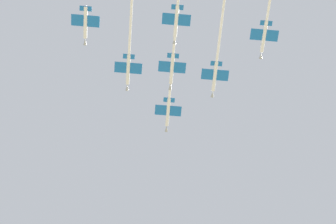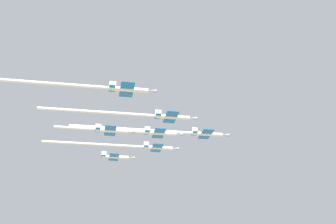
{
  "view_description": "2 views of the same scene",
  "coord_description": "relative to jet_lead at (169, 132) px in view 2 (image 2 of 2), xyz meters",
  "views": [
    {
      "loc": [
        -70.84,
        -36.94,
        3.84
      ],
      "look_at": [
        -11.04,
        -5.98,
        166.08
      ],
      "focal_mm": 51.95,
      "sensor_mm": 36.0,
      "label": 1
    },
    {
      "loc": [
        32.82,
        -148.63,
        109.83
      ],
      "look_at": [
        -20.7,
        -19.03,
        170.84
      ],
      "focal_mm": 48.59,
      "sensor_mm": 36.0,
      "label": 2
    }
  ],
  "objects": [
    {
      "name": "jet_starboard_inner",
      "position": [
        -2.59,
        -19.5,
        -0.92
      ],
      "size": [
        42.15,
        27.06,
        2.8
      ],
      "rotation": [
        0.0,
        0.0,
        5.27
      ],
      "color": "white"
    },
    {
      "name": "jet_port_inner",
      "position": [
        -19.07,
        5.93,
        -0.8
      ],
      "size": [
        43.1,
        27.66,
        2.8
      ],
      "rotation": [
        0.0,
        0.0,
        5.27
      ],
      "color": "white"
    },
    {
      "name": "jet_lead",
      "position": [
        0.0,
        0.0,
        0.0
      ],
      "size": [
        47.48,
        30.41,
        2.8
      ],
      "rotation": [
        0.0,
        0.0,
        5.27
      ],
      "color": "white"
    },
    {
      "name": "jet_starboard_outer",
      "position": [
        -29.85,
        17.05,
        -0.41
      ],
      "size": [
        12.65,
        10.1,
        2.8
      ],
      "rotation": [
        0.0,
        0.0,
        5.27
      ],
      "color": "white"
    },
    {
      "name": "jet_port_trail",
      "position": [
        -16.33,
        -10.23,
        -0.89
      ],
      "size": [
        12.65,
        10.1,
        2.8
      ],
      "rotation": [
        0.0,
        0.0,
        5.27
      ],
      "color": "white"
    },
    {
      "name": "jet_center_rear",
      "position": [
        -7.21,
        -40.28,
        0.08
      ],
      "size": [
        41.73,
        26.8,
        2.8
      ],
      "rotation": [
        0.0,
        0.0,
        5.27
      ],
      "color": "white"
    },
    {
      "name": "jet_port_outer",
      "position": [
        -10.05,
        -6.3,
        -0.74
      ],
      "size": [
        37.47,
        24.14,
        2.8
      ],
      "rotation": [
        0.0,
        0.0,
        5.27
      ],
      "color": "white"
    }
  ]
}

